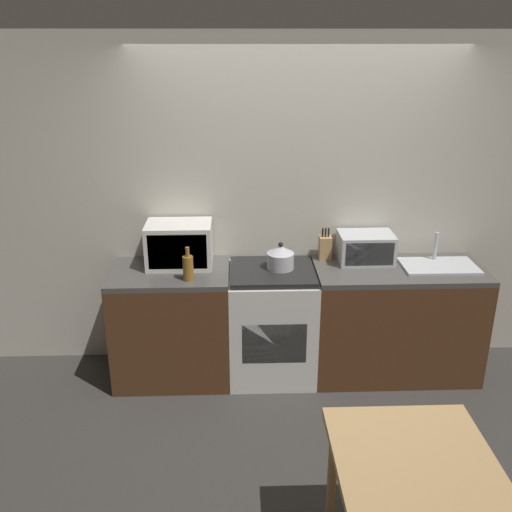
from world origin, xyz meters
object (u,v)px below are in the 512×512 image
Objects in this scene: stove_range at (272,323)px; toaster_oven at (366,248)px; kettle at (281,257)px; bottle at (188,267)px; dining_table at (412,475)px; microwave at (179,245)px.

stove_range is 2.15× the size of toaster_oven.
stove_range is at bearing -158.72° from kettle.
stove_range is 0.85m from bottle.
stove_range is 0.55m from kettle.
kettle is 2.02m from dining_table.
dining_table is (1.24, -2.02, -0.42)m from microwave.
kettle is 0.78m from microwave.
toaster_oven is 2.09m from dining_table.
toaster_oven is (1.35, 0.31, 0.02)m from bottle.
bottle reaches higher than toaster_oven.
kettle is at bearing -7.02° from microwave.
microwave is at bearing 106.45° from bottle.
dining_table is (1.15, -1.73, -0.35)m from bottle.
kettle is at bearing 16.10° from bottle.
toaster_oven is at bearing 10.80° from stove_range.
microwave is 1.18× the size of toaster_oven.
bottle is (-0.68, -0.20, 0.01)m from kettle.
microwave is at bearing 121.50° from dining_table.
dining_table is (0.47, -1.93, -0.34)m from kettle.
kettle is at bearing -170.22° from toaster_oven.
kettle is 0.43× the size of microwave.
bottle is at bearing -167.00° from toaster_oven.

